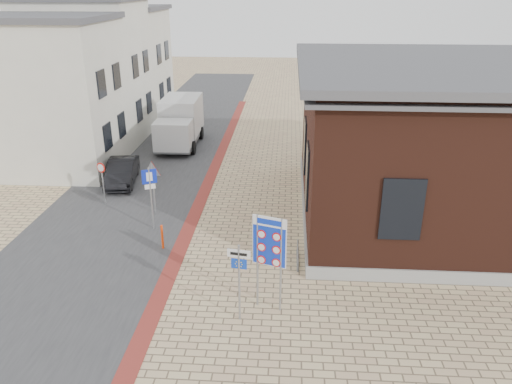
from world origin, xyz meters
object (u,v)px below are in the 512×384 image
(box_truck, at_px, (180,122))
(parking_sign, at_px, (150,187))
(border_sign, at_px, (269,243))
(essen_sign, at_px, (239,271))
(bollard, at_px, (162,237))
(sedan, at_px, (122,172))

(box_truck, height_order, parking_sign, box_truck)
(box_truck, xyz_separation_m, border_sign, (6.50, -17.41, 0.82))
(essen_sign, distance_m, bollard, 5.67)
(box_truck, height_order, essen_sign, box_truck)
(sedan, xyz_separation_m, essen_sign, (7.30, -11.20, 1.11))
(essen_sign, height_order, bollard, essen_sign)
(box_truck, relative_size, bollard, 5.57)
(parking_sign, bearing_deg, box_truck, 71.51)
(sedan, xyz_separation_m, bollard, (3.82, -6.90, -0.12))
(essen_sign, distance_m, parking_sign, 7.39)
(sedan, relative_size, box_truck, 0.67)
(bollard, bearing_deg, border_sign, -39.76)
(essen_sign, xyz_separation_m, parking_sign, (-4.30, 6.00, 0.18))
(sedan, relative_size, bollard, 3.75)
(bollard, bearing_deg, sedan, 118.99)
(sedan, relative_size, border_sign, 1.19)
(parking_sign, distance_m, bollard, 2.36)
(essen_sign, relative_size, parking_sign, 0.94)
(border_sign, relative_size, bollard, 3.16)
(box_truck, xyz_separation_m, essen_sign, (5.62, -18.09, 0.21))
(sedan, distance_m, parking_sign, 6.14)
(sedan, bearing_deg, essen_sign, -65.77)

